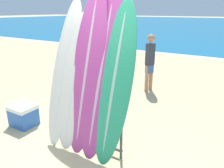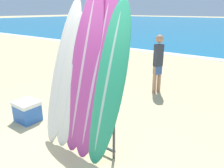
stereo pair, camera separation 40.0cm
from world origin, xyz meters
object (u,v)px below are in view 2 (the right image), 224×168
object	(u,v)px
surfboard_slot_3	(96,76)
surfboard_slot_4	(108,83)
surfboard_slot_0	(64,71)
surfboard_slot_2	(84,70)
person_mid_beach	(158,62)
cooler_box	(27,111)
surfboard_rack	(82,120)
surfboard_slot_1	(72,80)

from	to	relation	value
surfboard_slot_3	surfboard_slot_4	size ratio (longest dim) A/B	1.05
surfboard_slot_0	surfboard_slot_4	size ratio (longest dim) A/B	1.02
surfboard_slot_2	surfboard_slot_3	world-z (taller)	surfboard_slot_2
person_mid_beach	cooler_box	size ratio (longest dim) A/B	3.34
surfboard_rack	person_mid_beach	xyz separation A→B (m)	(-0.12, 2.96, 0.40)
surfboard_slot_1	surfboard_slot_4	distance (m)	0.73
surfboard_rack	surfboard_slot_0	distance (m)	0.87
surfboard_slot_1	surfboard_slot_3	bearing A→B (deg)	6.08
surfboard_slot_2	surfboard_slot_3	size ratio (longest dim) A/B	1.04
surfboard_slot_2	person_mid_beach	size ratio (longest dim) A/B	1.63
surfboard_slot_3	cooler_box	xyz separation A→B (m)	(-1.69, -0.19, -1.00)
surfboard_slot_2	cooler_box	xyz separation A→B (m)	(-1.44, -0.19, -1.05)
surfboard_slot_1	surfboard_slot_2	distance (m)	0.30
surfboard_slot_0	surfboard_slot_1	size ratio (longest dim) A/B	1.10
surfboard_slot_0	surfboard_slot_1	world-z (taller)	surfboard_slot_0
surfboard_slot_0	surfboard_slot_2	bearing A→B (deg)	-0.14
surfboard_slot_4	cooler_box	distance (m)	2.17
surfboard_rack	surfboard_slot_1	world-z (taller)	surfboard_slot_1
surfboard_slot_0	cooler_box	size ratio (longest dim) A/B	5.06
surfboard_slot_4	cooler_box	size ratio (longest dim) A/B	4.98
surfboard_rack	surfboard_slot_1	xyz separation A→B (m)	(-0.24, 0.05, 0.62)
person_mid_beach	surfboard_slot_2	bearing A→B (deg)	-155.13
surfboard_rack	surfboard_slot_4	xyz separation A→B (m)	(0.49, 0.07, 0.71)
surfboard_slot_1	surfboard_slot_3	xyz separation A→B (m)	(0.47, 0.05, 0.15)
surfboard_slot_2	cooler_box	world-z (taller)	surfboard_slot_2
cooler_box	surfboard_slot_4	bearing A→B (deg)	4.74
surfboard_slot_2	person_mid_beach	distance (m)	2.90
person_mid_beach	surfboard_slot_1	bearing A→B (deg)	-159.50
surfboard_slot_0	surfboard_slot_1	bearing A→B (deg)	-11.84
surfboard_slot_2	surfboard_slot_4	world-z (taller)	surfboard_slot_2
surfboard_rack	surfboard_slot_4	distance (m)	0.86
surfboard_slot_1	surfboard_slot_2	bearing A→B (deg)	12.51
surfboard_slot_0	surfboard_slot_4	bearing A→B (deg)	-1.58
surfboard_slot_4	person_mid_beach	bearing A→B (deg)	101.90
surfboard_slot_2	surfboard_slot_3	xyz separation A→B (m)	(0.25, 0.00, -0.05)
surfboard_slot_2	surfboard_slot_4	distance (m)	0.51
surfboard_slot_3	person_mid_beach	size ratio (longest dim) A/B	1.57
surfboard_slot_1	cooler_box	world-z (taller)	surfboard_slot_1
surfboard_slot_1	person_mid_beach	world-z (taller)	surfboard_slot_1
surfboard_slot_4	person_mid_beach	world-z (taller)	surfboard_slot_4
surfboard_slot_0	surfboard_slot_1	xyz separation A→B (m)	(0.24, -0.05, -0.11)
surfboard_rack	surfboard_slot_4	bearing A→B (deg)	8.18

